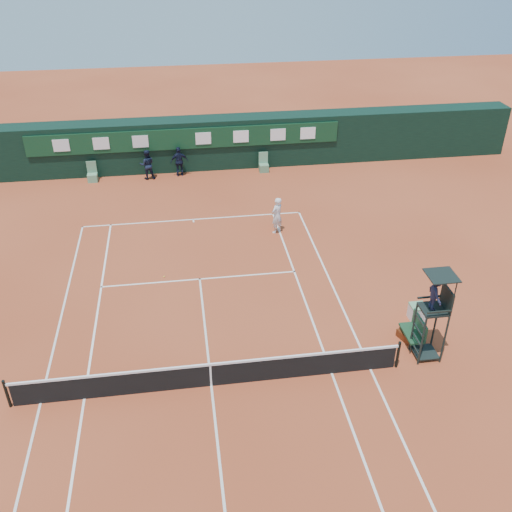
{
  "coord_description": "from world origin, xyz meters",
  "views": [
    {
      "loc": [
        -0.51,
        -13.93,
        13.6
      ],
      "look_at": [
        2.37,
        6.0,
        1.2
      ],
      "focal_mm": 40.0,
      "sensor_mm": 36.0,
      "label": 1
    }
  ],
  "objects": [
    {
      "name": "ground",
      "position": [
        0.0,
        0.0,
        0.0
      ],
      "size": [
        90.0,
        90.0,
        0.0
      ],
      "primitive_type": "plane",
      "color": "#AB4828",
      "rests_on": "ground"
    },
    {
      "name": "court_lines",
      "position": [
        0.0,
        0.0,
        0.01
      ],
      "size": [
        11.05,
        23.85,
        0.01
      ],
      "color": "silver",
      "rests_on": "ground"
    },
    {
      "name": "tennis_net",
      "position": [
        0.0,
        0.0,
        0.51
      ],
      "size": [
        12.9,
        0.1,
        1.1
      ],
      "color": "black",
      "rests_on": "ground"
    },
    {
      "name": "back_wall",
      "position": [
        0.0,
        18.74,
        1.51
      ],
      "size": [
        40.0,
        1.65,
        3.0
      ],
      "color": "black",
      "rests_on": "ground"
    },
    {
      "name": "linesman_chair_left",
      "position": [
        -5.5,
        17.48,
        0.32
      ],
      "size": [
        0.55,
        0.5,
        1.15
      ],
      "color": "#60946A",
      "rests_on": "ground"
    },
    {
      "name": "linesman_chair_right",
      "position": [
        4.5,
        17.48,
        0.32
      ],
      "size": [
        0.55,
        0.5,
        1.15
      ],
      "color": "#57865F",
      "rests_on": "ground"
    },
    {
      "name": "umpire_chair",
      "position": [
        7.59,
        0.41,
        2.46
      ],
      "size": [
        0.96,
        0.95,
        3.42
      ],
      "color": "black",
      "rests_on": "ground"
    },
    {
      "name": "player_bench",
      "position": [
        7.46,
        1.14,
        0.6
      ],
      "size": [
        0.56,
        1.2,
        1.1
      ],
      "color": "#173B21",
      "rests_on": "ground"
    },
    {
      "name": "tennis_bag",
      "position": [
        7.27,
        1.31,
        0.15
      ],
      "size": [
        0.59,
        0.86,
        0.3
      ],
      "primitive_type": "cube",
      "rotation": [
        0.0,
        0.0,
        0.34
      ],
      "color": "black",
      "rests_on": "ground"
    },
    {
      "name": "cooler",
      "position": [
        8.1,
        2.46,
        0.33
      ],
      "size": [
        0.57,
        0.57,
        0.65
      ],
      "color": "silver",
      "rests_on": "ground"
    },
    {
      "name": "tennis_ball",
      "position": [
        -1.51,
        6.77,
        0.03
      ],
      "size": [
        0.07,
        0.07,
        0.07
      ],
      "primitive_type": "sphere",
      "color": "gold",
      "rests_on": "ground"
    },
    {
      "name": "player",
      "position": [
        3.97,
        10.0,
        0.92
      ],
      "size": [
        0.8,
        0.76,
        1.84
      ],
      "primitive_type": "imported",
      "rotation": [
        0.0,
        0.0,
        3.82
      ],
      "color": "silver",
      "rests_on": "ground"
    },
    {
      "name": "ball_kid_left",
      "position": [
        -2.33,
        17.38,
        0.88
      ],
      "size": [
        0.89,
        0.72,
        1.75
      ],
      "primitive_type": "imported",
      "rotation": [
        0.0,
        0.0,
        3.21
      ],
      "color": "black",
      "rests_on": "ground"
    },
    {
      "name": "ball_kid_right",
      "position": [
        -0.48,
        17.56,
        0.88
      ],
      "size": [
        1.08,
        0.56,
        1.76
      ],
      "primitive_type": "imported",
      "rotation": [
        0.0,
        0.0,
        3.27
      ],
      "color": "black",
      "rests_on": "ground"
    }
  ]
}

